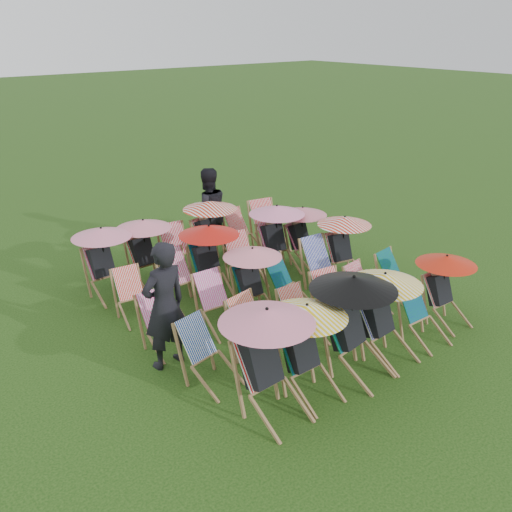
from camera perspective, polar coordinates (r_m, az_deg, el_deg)
ground at (r=10.05m, az=1.63°, el=-5.42°), size 100.00×100.00×0.00m
deckchair_0 at (r=7.22m, az=1.38°, el=-10.55°), size 1.22×1.28×1.44m
deckchair_1 at (r=7.64m, az=5.26°, el=-9.32°), size 1.09×1.13×1.29m
deckchair_2 at (r=8.12m, az=9.93°, el=-6.80°), size 1.23×1.32×1.46m
deckchair_3 at (r=8.61m, az=12.84°, el=-5.82°), size 1.12×1.18×1.33m
deckchair_4 at (r=9.30m, az=16.47°, el=-5.88°), size 0.59×0.81×0.85m
deckchair_5 at (r=9.89m, az=18.47°, el=-3.14°), size 0.98×1.03×1.17m
deckchair_6 at (r=7.97m, az=-4.70°, el=-9.78°), size 0.75×0.93×0.91m
deckchair_7 at (r=8.42m, az=0.33°, el=-7.62°), size 0.77×0.97×0.95m
deckchair_8 at (r=8.97m, az=4.69°, el=-6.13°), size 0.58×0.79×0.83m
deckchair_9 at (r=9.37m, az=8.05°, el=-4.66°), size 0.72×0.92×0.92m
deckchair_10 at (r=9.96m, az=11.13°, el=-3.44°), size 0.65×0.83×0.84m
deckchair_11 at (r=10.48m, az=14.22°, el=-2.21°), size 0.69×0.89×0.89m
deckchair_12 at (r=8.85m, az=-9.25°, el=-6.71°), size 0.57×0.80×0.85m
deckchair_13 at (r=9.28m, az=-3.69°, el=-4.79°), size 0.64×0.86×0.91m
deckchair_14 at (r=9.63m, az=-0.23°, el=-2.55°), size 1.00×1.05×1.19m
deckchair_15 at (r=10.04m, az=3.24°, el=-2.71°), size 0.72×0.89×0.87m
deckchair_16 at (r=10.66m, az=6.88°, el=-1.02°), size 0.71×0.93×0.96m
deckchair_17 at (r=11.15m, az=8.81°, el=0.89°), size 1.04×1.11×1.23m
deckchair_18 at (r=9.82m, az=-12.12°, el=-3.94°), size 0.63×0.82×0.83m
deckchair_19 at (r=10.07m, az=-7.32°, el=-2.47°), size 0.67×0.92×0.97m
deckchair_20 at (r=10.35m, az=-4.59°, el=-0.41°), size 1.10×1.16×1.31m
deckchair_21 at (r=10.89m, az=-1.12°, el=-0.43°), size 0.73×0.93×0.93m
deckchair_22 at (r=11.40m, az=2.17°, el=1.89°), size 1.12×1.18×1.32m
deckchair_23 at (r=11.77m, az=4.83°, el=2.13°), size 1.00×1.07×1.19m
deckchair_24 at (r=10.65m, az=-14.91°, el=-0.54°), size 1.08×1.12×1.28m
deckchair_25 at (r=11.02m, az=-10.97°, el=0.50°), size 1.05×1.09×1.24m
deckchair_26 at (r=11.36m, az=-7.60°, el=0.45°), size 0.72×0.94×0.97m
deckchair_27 at (r=11.75m, az=-4.38°, el=2.46°), size 1.11×1.19×1.32m
deckchair_28 at (r=12.29m, az=-1.12°, el=2.30°), size 0.76×0.95×0.93m
deckchair_29 at (r=12.60m, az=1.32°, el=3.01°), size 0.84×1.04×1.02m
person_left at (r=8.19m, az=-9.14°, el=-4.93°), size 0.73×0.51×1.93m
person_rear at (r=12.16m, az=-4.86°, el=4.41°), size 1.08×0.94×1.90m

